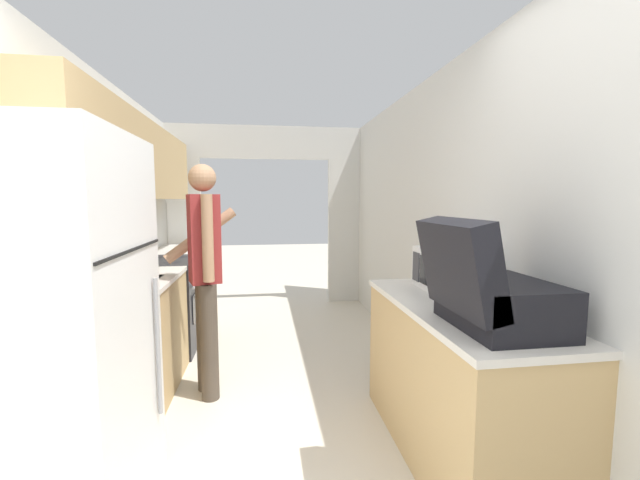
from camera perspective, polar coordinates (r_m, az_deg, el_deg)
wall_left at (r=3.37m, az=-30.09°, el=5.19°), size 0.38×6.91×2.50m
wall_right at (r=3.04m, az=19.42°, el=1.09°), size 0.06×6.91×2.50m
wall_far_with_doorway at (r=5.57m, az=-7.85°, el=5.47°), size 3.07×0.06×2.50m
counter_left at (r=3.97m, az=-22.74°, el=-9.71°), size 0.62×3.21×0.90m
counter_right at (r=2.52m, az=19.04°, el=-18.73°), size 0.62×1.48×0.90m
refrigerator at (r=2.07m, az=-35.11°, el=-12.07°), size 0.76×0.82×1.77m
range_oven at (r=4.24m, az=-21.67°, el=-8.64°), size 0.66×0.79×1.04m
person at (r=3.05m, az=-16.37°, el=-4.56°), size 0.55×0.45×1.75m
suitcase at (r=1.96m, az=23.02°, el=-6.79°), size 0.52×0.56×0.51m
microwave at (r=2.67m, az=18.52°, el=-4.22°), size 0.34×0.51×0.27m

